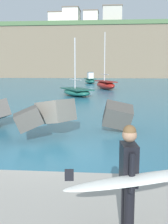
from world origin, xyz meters
TOP-DOWN VIEW (x-y plane):
  - ground_plane at (0.00, 0.00)m, footprint 400.00×400.00m
  - surfer_with_board at (2.23, -4.57)m, footprint 2.12×1.26m
  - boat_near_centre at (-1.42, 19.86)m, footprint 4.23×5.27m
  - boat_near_right at (1.42, 29.54)m, footprint 3.48×6.14m
  - boat_mid_left at (-1.63, 43.21)m, footprint 2.81×5.18m
  - headland_bluff at (9.92, 87.59)m, footprint 87.82×30.98m
  - station_building_west at (-14.68, 82.19)m, footprint 5.26×6.40m
  - station_building_central at (2.66, 81.75)m, footprint 6.05×7.83m
  - station_building_east at (-4.21, 85.03)m, footprint 4.87×5.90m
  - station_building_annex at (-9.83, 79.75)m, footprint 4.96×7.77m

SIDE VIEW (x-z plane):
  - ground_plane at x=0.00m, z-range 0.00..0.00m
  - boat_near_centre at x=-1.42m, z-range -2.50..3.36m
  - boat_near_right at x=1.42m, z-range -3.18..4.41m
  - boat_mid_left at x=-1.63m, z-range -0.39..1.76m
  - surfer_with_board at x=2.23m, z-range 0.39..2.16m
  - headland_bluff at x=9.92m, z-range 0.02..16.23m
  - station_building_west at x=-14.68m, z-range 16.22..20.22m
  - station_building_annex at x=-9.83m, z-range 16.22..20.91m
  - station_building_east at x=-4.21m, z-range 16.22..21.11m
  - station_building_central at x=2.66m, z-range 16.22..21.56m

